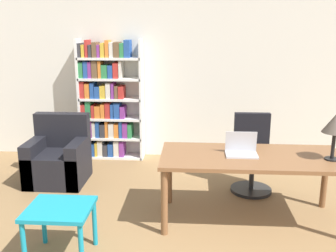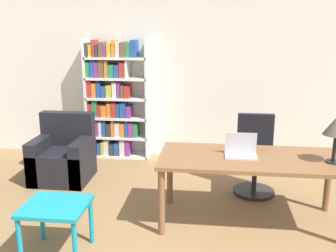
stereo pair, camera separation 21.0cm
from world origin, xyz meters
name	(u,v)px [view 1 (the left image)]	position (x,y,z in m)	size (l,w,h in m)	color
wall_back	(203,71)	(0.00, 4.53, 1.35)	(8.00, 0.06, 2.70)	silver
desk	(252,163)	(0.48, 2.40, 0.65)	(1.90, 0.85, 0.73)	brown
laptop	(241,150)	(0.37, 2.42, 0.78)	(0.33, 0.22, 0.23)	#B2B2B7
table_lamp	(336,125)	(1.26, 2.32, 1.09)	(0.26, 0.26, 0.47)	black
office_chair	(252,157)	(0.61, 3.22, 0.43)	(0.51, 0.51, 0.97)	black
side_table_blue	(60,215)	(-1.30, 1.57, 0.41)	(0.56, 0.52, 0.49)	teal
armchair	(59,160)	(-1.92, 3.32, 0.30)	(0.73, 0.70, 0.88)	black
bookshelf	(107,102)	(-1.48, 4.34, 0.90)	(0.98, 0.28, 1.84)	white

